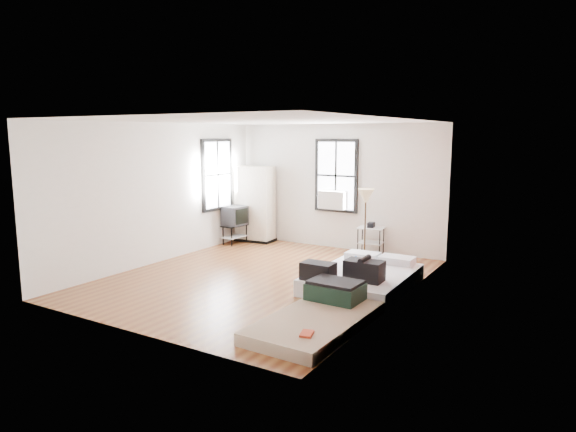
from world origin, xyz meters
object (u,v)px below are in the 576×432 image
Objects in this scene: mattress_main at (362,277)px; mattress_bare at (321,314)px; tv_stand at (235,217)px; wardrobe at (255,204)px; side_table at (371,233)px; floor_lamp at (366,200)px.

mattress_bare is at bearing -85.40° from mattress_main.
mattress_main is 2.33× the size of tv_stand.
wardrobe reaches higher than tv_stand.
side_table is at bearing -3.48° from wardrobe.
mattress_main is 4.34m from tv_stand.
mattress_bare is at bearing -77.21° from floor_lamp.
side_table is 0.47× the size of floor_lamp.
side_table is at bearing 104.62° from mattress_bare.
wardrobe is 2.57× the size of side_table.
side_table is (2.96, 0.07, -0.42)m from wardrobe.
floor_lamp is (3.17, -0.77, 0.38)m from wardrobe.
side_table reaches higher than mattress_main.
mattress_main is at bearing -68.87° from floor_lamp.
wardrobe is 2.02× the size of tv_stand.
floor_lamp is at bearing 110.06° from mattress_main.
mattress_main reaches higher than mattress_bare.
wardrobe is at bearing 135.29° from mattress_bare.
tv_stand is (-4.14, 3.58, 0.50)m from mattress_bare.
mattress_bare is at bearing -76.97° from side_table.
mattress_bare is 5.50m from tv_stand.
mattress_main is at bearing -71.38° from side_table.
tv_stand is at bearing 155.42° from mattress_main.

